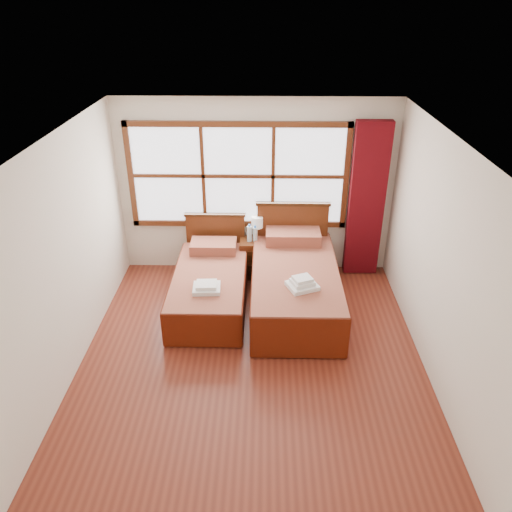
{
  "coord_description": "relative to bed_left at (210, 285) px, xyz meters",
  "views": [
    {
      "loc": [
        0.14,
        -4.61,
        3.86
      ],
      "look_at": [
        0.04,
        0.7,
        1.01
      ],
      "focal_mm": 35.0,
      "sensor_mm": 36.0,
      "label": 1
    }
  ],
  "objects": [
    {
      "name": "bottle_far",
      "position": [
        0.6,
        0.77,
        0.41
      ],
      "size": [
        0.07,
        0.07,
        0.25
      ],
      "color": "#C0E8F7",
      "rests_on": "nightstand"
    },
    {
      "name": "wall_right",
      "position": [
        2.6,
        -1.2,
        1.01
      ],
      "size": [
        0.0,
        4.5,
        4.5
      ],
      "primitive_type": "plane",
      "rotation": [
        1.57,
        0.0,
        -1.57
      ],
      "color": "silver",
      "rests_on": "floor"
    },
    {
      "name": "bottle_near",
      "position": [
        0.52,
        0.77,
        0.42
      ],
      "size": [
        0.07,
        0.07,
        0.27
      ],
      "color": "#C0E8F7",
      "rests_on": "nightstand"
    },
    {
      "name": "ceiling",
      "position": [
        0.6,
        -1.2,
        2.31
      ],
      "size": [
        4.5,
        4.5,
        0.0
      ],
      "primitive_type": "plane",
      "rotation": [
        3.14,
        0.0,
        0.0
      ],
      "color": "white",
      "rests_on": "wall_back"
    },
    {
      "name": "towels_left",
      "position": [
        0.01,
        -0.47,
        0.26
      ],
      "size": [
        0.36,
        0.32,
        0.1
      ],
      "rotation": [
        0.0,
        0.0,
        0.05
      ],
      "color": "white",
      "rests_on": "bed_left"
    },
    {
      "name": "wall_left",
      "position": [
        -1.4,
        -1.2,
        1.01
      ],
      "size": [
        0.0,
        4.5,
        4.5
      ],
      "primitive_type": "plane",
      "rotation": [
        1.57,
        0.0,
        1.57
      ],
      "color": "silver",
      "rests_on": "floor"
    },
    {
      "name": "bed_left",
      "position": [
        0.0,
        0.0,
        0.0
      ],
      "size": [
        0.97,
        1.99,
        0.94
      ],
      "color": "#371C0B",
      "rests_on": "floor"
    },
    {
      "name": "nightstand",
      "position": [
        0.59,
        0.8,
        0.0
      ],
      "size": [
        0.44,
        0.43,
        0.58
      ],
      "color": "#572913",
      "rests_on": "floor"
    },
    {
      "name": "curtain",
      "position": [
        2.2,
        0.91,
        0.88
      ],
      "size": [
        0.5,
        0.16,
        2.3
      ],
      "primitive_type": "cube",
      "color": "#5C0910",
      "rests_on": "wall_back"
    },
    {
      "name": "lamp",
      "position": [
        0.63,
        0.91,
        0.53
      ],
      "size": [
        0.17,
        0.17,
        0.33
      ],
      "color": "gold",
      "rests_on": "nightstand"
    },
    {
      "name": "floor",
      "position": [
        0.6,
        -1.2,
        -0.29
      ],
      "size": [
        4.5,
        4.5,
        0.0
      ],
      "primitive_type": "plane",
      "color": "maroon",
      "rests_on": "ground"
    },
    {
      "name": "window",
      "position": [
        0.35,
        1.01,
        1.21
      ],
      "size": [
        3.16,
        0.06,
        1.56
      ],
      "color": "white",
      "rests_on": "wall_back"
    },
    {
      "name": "bed_right",
      "position": [
        1.15,
        -0.0,
        0.05
      ],
      "size": [
        1.15,
        2.24,
        1.13
      ],
      "color": "#371C0B",
      "rests_on": "floor"
    },
    {
      "name": "towels_right",
      "position": [
        1.21,
        -0.55,
        0.37
      ],
      "size": [
        0.44,
        0.42,
        0.15
      ],
      "rotation": [
        0.0,
        0.0,
        0.4
      ],
      "color": "white",
      "rests_on": "bed_right"
    },
    {
      "name": "wall_back",
      "position": [
        0.6,
        1.05,
        1.01
      ],
      "size": [
        4.0,
        0.0,
        4.0
      ],
      "primitive_type": "plane",
      "rotation": [
        1.57,
        0.0,
        0.0
      ],
      "color": "silver",
      "rests_on": "floor"
    }
  ]
}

